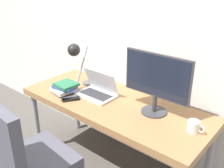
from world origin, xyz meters
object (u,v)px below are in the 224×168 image
book_stack (65,88)px  office_chair (24,157)px  laptop (98,90)px  desk_lamp (76,56)px  monitor (156,80)px  mug (194,126)px

book_stack → office_chair: bearing=-63.1°
office_chair → book_stack: bearing=116.9°
laptop → desk_lamp: bearing=-178.3°
laptop → office_chair: (0.07, -0.81, -0.19)m
desk_lamp → book_stack: 0.31m
laptop → monitor: size_ratio=0.62×
mug → desk_lamp: bearing=-179.3°
book_stack → desk_lamp: bearing=81.8°
monitor → desk_lamp: 0.79m
desk_lamp → mug: size_ratio=3.52×
mug → monitor: bearing=170.5°
monitor → mug: size_ratio=4.40×
laptop → book_stack: laptop is taller
desk_lamp → monitor: bearing=5.2°
laptop → monitor: monitor is taller
monitor → office_chair: (-0.47, -0.87, -0.41)m
office_chair → book_stack: office_chair is taller
monitor → mug: monitor is taller
laptop → book_stack: bearing=-150.2°
monitor → desk_lamp: bearing=-174.8°
laptop → mug: bearing=0.4°
laptop → book_stack: (-0.26, -0.15, -0.00)m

